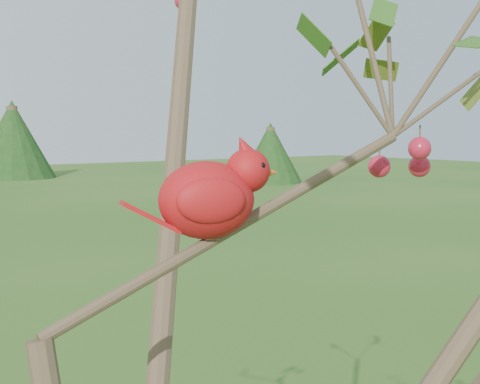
{
  "coord_description": "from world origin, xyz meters",
  "views": [
    {
      "loc": [
        -0.4,
        -0.77,
        2.22
      ],
      "look_at": [
        0.24,
        0.06,
        2.12
      ],
      "focal_mm": 55.0,
      "sensor_mm": 36.0,
      "label": 1
    }
  ],
  "objects": [
    {
      "name": "crabapple_tree",
      "position": [
        0.03,
        -0.02,
        2.12
      ],
      "size": [
        2.35,
        2.05,
        2.95
      ],
      "color": "#463526",
      "rests_on": "ground"
    },
    {
      "name": "cardinal",
      "position": [
        0.2,
        0.08,
        2.12
      ],
      "size": [
        0.23,
        0.15,
        0.16
      ],
      "rotation": [
        0.0,
        0.0,
        -0.34
      ],
      "color": "red",
      "rests_on": "ground"
    }
  ]
}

